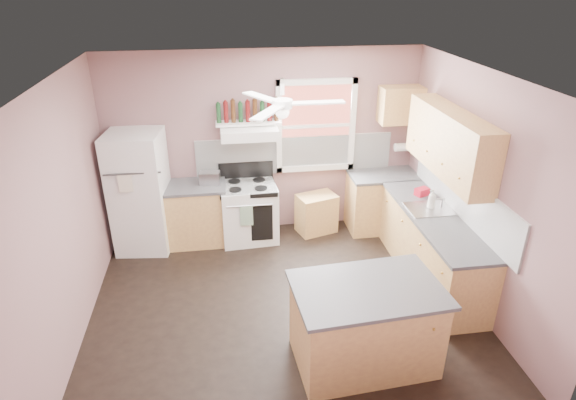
{
  "coord_description": "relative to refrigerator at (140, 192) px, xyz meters",
  "views": [
    {
      "loc": [
        -0.62,
        -4.63,
        3.64
      ],
      "look_at": [
        0.1,
        0.3,
        1.25
      ],
      "focal_mm": 30.0,
      "sensor_mm": 36.0,
      "label": 1
    }
  ],
  "objects": [
    {
      "name": "floor",
      "position": [
        1.78,
        -1.66,
        -0.86
      ],
      "size": [
        4.5,
        4.5,
        0.0
      ],
      "primitive_type": "plane",
      "color": "black",
      "rests_on": "ground"
    },
    {
      "name": "ceiling",
      "position": [
        1.78,
        -1.66,
        1.84
      ],
      "size": [
        4.5,
        4.5,
        0.0
      ],
      "primitive_type": "plane",
      "color": "white",
      "rests_on": "ground"
    },
    {
      "name": "wall_back",
      "position": [
        1.78,
        0.37,
        0.49
      ],
      "size": [
        4.5,
        0.05,
        2.7
      ],
      "primitive_type": "cube",
      "color": "#825D5E",
      "rests_on": "ground"
    },
    {
      "name": "wall_right",
      "position": [
        4.05,
        -1.66,
        0.49
      ],
      "size": [
        0.05,
        4.0,
        2.7
      ],
      "primitive_type": "cube",
      "color": "#825D5E",
      "rests_on": "ground"
    },
    {
      "name": "wall_left",
      "position": [
        -0.5,
        -1.66,
        0.49
      ],
      "size": [
        0.05,
        4.0,
        2.7
      ],
      "primitive_type": "cube",
      "color": "#825D5E",
      "rests_on": "ground"
    },
    {
      "name": "backsplash_back",
      "position": [
        2.23,
        0.33,
        0.32
      ],
      "size": [
        2.9,
        0.03,
        0.55
      ],
      "primitive_type": "cube",
      "color": "white",
      "rests_on": "wall_back"
    },
    {
      "name": "backsplash_right",
      "position": [
        4.01,
        -1.36,
        0.32
      ],
      "size": [
        0.03,
        2.6,
        0.55
      ],
      "primitive_type": "cube",
      "color": "white",
      "rests_on": "wall_right"
    },
    {
      "name": "window_view",
      "position": [
        2.53,
        0.32,
        0.74
      ],
      "size": [
        1.0,
        0.02,
        1.2
      ],
      "primitive_type": "cube",
      "color": "brown",
      "rests_on": "wall_back"
    },
    {
      "name": "window_frame",
      "position": [
        2.53,
        0.3,
        0.74
      ],
      "size": [
        1.16,
        0.07,
        1.36
      ],
      "primitive_type": "cube",
      "color": "white",
      "rests_on": "wall_back"
    },
    {
      "name": "refrigerator",
      "position": [
        0.0,
        0.0,
        0.0
      ],
      "size": [
        0.8,
        0.78,
        1.71
      ],
      "primitive_type": "cube",
      "rotation": [
        0.0,
        0.0,
        -0.12
      ],
      "color": "white",
      "rests_on": "floor"
    },
    {
      "name": "base_cabinet_left",
      "position": [
        0.72,
        0.04,
        -0.43
      ],
      "size": [
        0.9,
        0.6,
        0.86
      ],
      "primitive_type": "cube",
      "color": "#AF7D49",
      "rests_on": "floor"
    },
    {
      "name": "counter_left",
      "position": [
        0.72,
        0.04,
        0.02
      ],
      "size": [
        0.92,
        0.62,
        0.04
      ],
      "primitive_type": "cube",
      "color": "#434345",
      "rests_on": "base_cabinet_left"
    },
    {
      "name": "toaster",
      "position": [
        0.97,
        0.04,
        0.13
      ],
      "size": [
        0.3,
        0.19,
        0.18
      ],
      "primitive_type": "cube",
      "rotation": [
        0.0,
        0.0,
        -0.11
      ],
      "color": "silver",
      "rests_on": "counter_left"
    },
    {
      "name": "stove",
      "position": [
        1.49,
        0.01,
        -0.43
      ],
      "size": [
        0.84,
        0.69,
        0.86
      ],
      "primitive_type": "cube",
      "rotation": [
        0.0,
        0.0,
        0.06
      ],
      "color": "white",
      "rests_on": "floor"
    },
    {
      "name": "range_hood",
      "position": [
        1.55,
        0.09,
        0.76
      ],
      "size": [
        0.78,
        0.5,
        0.14
      ],
      "primitive_type": "cube",
      "color": "white",
      "rests_on": "wall_back"
    },
    {
      "name": "bottle_shelf",
      "position": [
        1.55,
        0.21,
        0.86
      ],
      "size": [
        0.9,
        0.26,
        0.03
      ],
      "primitive_type": "cube",
      "color": "white",
      "rests_on": "range_hood"
    },
    {
      "name": "cart",
      "position": [
        2.52,
        0.07,
        -0.57
      ],
      "size": [
        0.65,
        0.52,
        0.56
      ],
      "primitive_type": "cube",
      "rotation": [
        0.0,
        0.0,
        0.3
      ],
      "color": "#AF7D49",
      "rests_on": "floor"
    },
    {
      "name": "base_cabinet_corner",
      "position": [
        3.53,
        0.04,
        -0.43
      ],
      "size": [
        1.0,
        0.6,
        0.86
      ],
      "primitive_type": "cube",
      "color": "#AF7D49",
      "rests_on": "floor"
    },
    {
      "name": "base_cabinet_right",
      "position": [
        3.73,
        -1.36,
        -0.43
      ],
      "size": [
        0.6,
        2.2,
        0.86
      ],
      "primitive_type": "cube",
      "color": "#AF7D49",
      "rests_on": "floor"
    },
    {
      "name": "counter_corner",
      "position": [
        3.53,
        0.04,
        0.02
      ],
      "size": [
        1.02,
        0.62,
        0.04
      ],
      "primitive_type": "cube",
      "color": "#434345",
      "rests_on": "base_cabinet_corner"
    },
    {
      "name": "counter_right",
      "position": [
        3.72,
        -1.36,
        0.02
      ],
      "size": [
        0.62,
        2.22,
        0.04
      ],
      "primitive_type": "cube",
      "color": "#434345",
      "rests_on": "base_cabinet_right"
    },
    {
      "name": "sink",
      "position": [
        3.72,
        -1.16,
        0.04
      ],
      "size": [
        0.55,
        0.45,
        0.03
      ],
      "primitive_type": "cube",
      "color": "silver",
      "rests_on": "counter_right"
    },
    {
      "name": "faucet",
      "position": [
        3.88,
        -1.16,
        0.11
      ],
      "size": [
        0.03,
        0.03,
        0.14
      ],
      "primitive_type": "cylinder",
      "color": "silver",
      "rests_on": "sink"
    },
    {
      "name": "upper_cabinet_right",
      "position": [
        3.86,
        -1.16,
        0.92
      ],
      "size": [
        0.33,
        1.8,
        0.76
      ],
      "primitive_type": "cube",
      "color": "#AF7D49",
      "rests_on": "wall_right"
    },
    {
      "name": "upper_cabinet_corner",
      "position": [
        3.73,
        0.17,
        1.04
      ],
      "size": [
        0.6,
        0.33,
        0.52
      ],
      "primitive_type": "cube",
      "color": "#AF7D49",
      "rests_on": "wall_back"
    },
    {
      "name": "paper_towel",
      "position": [
        3.85,
        0.2,
        0.39
      ],
      "size": [
        0.26,
        0.12,
        0.12
      ],
      "primitive_type": "cylinder",
      "rotation": [
        0.0,
        1.57,
        0.0
      ],
      "color": "white",
      "rests_on": "wall_back"
    },
    {
      "name": "island",
      "position": [
        2.46,
        -2.66,
        -0.43
      ],
      "size": [
        1.41,
        0.95,
        0.86
      ],
      "primitive_type": "cube",
      "rotation": [
        0.0,
        0.0,
        0.07
      ],
      "color": "#AF7D49",
      "rests_on": "floor"
    },
    {
      "name": "island_top",
      "position": [
        2.46,
        -2.66,
        0.02
      ],
      "size": [
        1.49,
        1.03,
        0.04
      ],
      "primitive_type": "cube",
      "rotation": [
        0.0,
        0.0,
        0.07
      ],
      "color": "#434345",
      "rests_on": "island"
    },
    {
      "name": "ceiling_fan_hub",
      "position": [
        1.78,
        -1.66,
        1.59
      ],
      "size": [
        0.2,
        0.2,
        0.08
      ],
      "primitive_type": "cylinder",
      "color": "white",
      "rests_on": "ceiling"
    },
    {
      "name": "soap_bottle",
      "position": [
        3.74,
        -1.15,
        0.18
      ],
      "size": [
        0.12,
        0.12,
        0.26
      ],
      "primitive_type": "imported",
      "rotation": [
        0.0,
        0.0,
        4.97
      ],
      "color": "silver",
      "rests_on": "counter_right"
    },
    {
      "name": "red_caddy",
      "position": [
        3.79,
        -0.75,
        0.09
      ],
      "size": [
        0.21,
        0.18,
        0.1
      ],
      "primitive_type": "cube",
      "rotation": [
        0.0,
        0.0,
        0.38
      ],
      "color": "#B70F22",
      "rests_on": "counter_right"
    },
    {
      "name": "wine_bottles",
      "position": [
        1.55,
        0.21,
        1.03
      ],
      "size": [
        0.86,
        0.06,
        0.31
      ],
      "color": "#143819",
      "rests_on": "bottle_shelf"
    }
  ]
}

